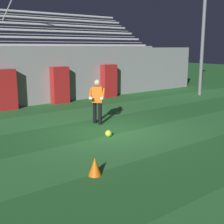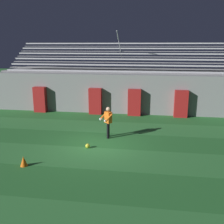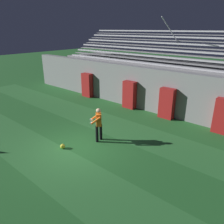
# 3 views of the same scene
# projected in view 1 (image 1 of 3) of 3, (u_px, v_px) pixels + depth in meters

# --- Properties ---
(ground_plane) EXTENTS (80.00, 80.00, 0.00)m
(ground_plane) POSITION_uv_depth(u_px,v_px,m) (110.00, 131.00, 10.72)
(ground_plane) COLOR #286B2D
(turf_stripe_mid) EXTENTS (28.00, 2.25, 0.01)m
(turf_stripe_mid) POSITION_uv_depth(u_px,v_px,m) (140.00, 142.00, 9.57)
(turf_stripe_mid) COLOR #337A38
(turf_stripe_mid) RESTS_ON ground
(turf_stripe_far) EXTENTS (28.00, 2.25, 0.01)m
(turf_stripe_far) POSITION_uv_depth(u_px,v_px,m) (66.00, 116.00, 13.02)
(turf_stripe_far) COLOR #337A38
(turf_stripe_far) RESTS_ON ground
(back_wall) EXTENTS (24.00, 0.60, 2.80)m
(back_wall) POSITION_uv_depth(u_px,v_px,m) (29.00, 77.00, 15.42)
(back_wall) COLOR gray
(back_wall) RESTS_ON ground
(padding_pillar_gate_left) EXTENTS (0.89, 0.44, 1.86)m
(padding_pillar_gate_left) POSITION_uv_depth(u_px,v_px,m) (6.00, 90.00, 14.25)
(padding_pillar_gate_left) COLOR #B21E1E
(padding_pillar_gate_left) RESTS_ON ground
(padding_pillar_gate_right) EXTENTS (0.89, 0.44, 1.86)m
(padding_pillar_gate_right) POSITION_uv_depth(u_px,v_px,m) (60.00, 85.00, 15.94)
(padding_pillar_gate_right) COLOR #B21E1E
(padding_pillar_gate_right) RESTS_ON ground
(padding_pillar_far_right) EXTENTS (0.89, 0.44, 1.86)m
(padding_pillar_far_right) POSITION_uv_depth(u_px,v_px,m) (109.00, 81.00, 17.87)
(padding_pillar_far_right) COLOR #B21E1E
(padding_pillar_far_right) RESTS_ON ground
(bleacher_stand) EXTENTS (18.00, 4.75, 5.83)m
(bleacher_stand) POSITION_uv_depth(u_px,v_px,m) (9.00, 71.00, 17.47)
(bleacher_stand) COLOR gray
(bleacher_stand) RESTS_ON ground
(goalkeeper) EXTENTS (0.74, 0.74, 1.67)m
(goalkeeper) POSITION_uv_depth(u_px,v_px,m) (97.00, 99.00, 11.60)
(goalkeeper) COLOR black
(goalkeeper) RESTS_ON ground
(soccer_ball) EXTENTS (0.22, 0.22, 0.22)m
(soccer_ball) POSITION_uv_depth(u_px,v_px,m) (108.00, 133.00, 10.08)
(soccer_ball) COLOR yellow
(soccer_ball) RESTS_ON ground
(traffic_cone) EXTENTS (0.30, 0.30, 0.42)m
(traffic_cone) POSITION_uv_depth(u_px,v_px,m) (95.00, 167.00, 7.03)
(traffic_cone) COLOR orange
(traffic_cone) RESTS_ON ground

